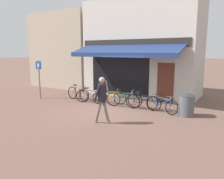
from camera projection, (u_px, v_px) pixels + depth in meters
ground_plane at (106, 109)px, 10.35m from camera, size 160.00×160.00×0.00m
shop_front at (142, 48)px, 13.55m from camera, size 6.94×4.55×5.77m
neighbour_building at (72, 51)px, 17.32m from camera, size 5.30×4.00×5.49m
bike_rack_rail at (119, 95)px, 11.09m from camera, size 5.38×0.04×0.57m
bicycle_red at (78, 93)px, 12.19m from camera, size 1.74×0.52×0.86m
bicycle_silver at (91, 96)px, 11.68m from camera, size 1.56×0.82×0.80m
bicycle_orange at (109, 97)px, 11.27m from camera, size 1.60×0.86×0.80m
bicycle_green at (124, 99)px, 10.69m from camera, size 1.78×0.58×0.86m
bicycle_black at (143, 102)px, 10.16m from camera, size 1.73×0.52×0.86m
bicycle_blue at (162, 104)px, 9.80m from camera, size 1.67×0.68×0.81m
pedestrian_adult at (102, 95)px, 8.19m from camera, size 0.59×0.54×1.79m
litter_bin at (187, 104)px, 9.21m from camera, size 0.65×0.65×1.01m
parking_sign at (39, 75)px, 12.53m from camera, size 0.44×0.07×2.20m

